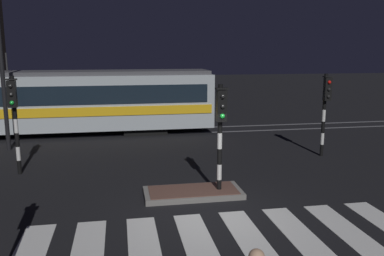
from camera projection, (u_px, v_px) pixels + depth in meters
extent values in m
plane|color=black|center=(209.00, 214.00, 10.72)|extent=(120.00, 120.00, 0.00)
cube|color=#59595E|center=(165.00, 134.00, 20.94)|extent=(80.00, 0.12, 0.03)
cube|color=#59595E|center=(162.00, 129.00, 22.32)|extent=(80.00, 0.12, 0.03)
cube|color=silver|center=(145.00, 255.00, 8.58)|extent=(0.71, 3.83, 0.02)
cube|color=silver|center=(201.00, 250.00, 8.79)|extent=(0.71, 3.83, 0.02)
cube|color=silver|center=(254.00, 245.00, 9.00)|extent=(0.71, 3.83, 0.02)
cube|color=silver|center=(305.00, 241.00, 9.21)|extent=(0.71, 3.83, 0.02)
cube|color=silver|center=(354.00, 237.00, 9.42)|extent=(0.71, 3.83, 0.02)
cube|color=slate|center=(193.00, 193.00, 12.10)|extent=(2.91, 1.30, 0.16)
cube|color=brown|center=(193.00, 190.00, 12.09)|extent=(2.62, 1.17, 0.02)
cylinder|color=black|center=(219.00, 187.00, 12.14)|extent=(0.14, 0.14, 0.47)
cylinder|color=white|center=(219.00, 172.00, 12.05)|extent=(0.14, 0.14, 0.47)
cylinder|color=black|center=(219.00, 156.00, 11.96)|extent=(0.14, 0.14, 0.47)
cylinder|color=white|center=(220.00, 141.00, 11.87)|extent=(0.14, 0.14, 0.47)
cylinder|color=black|center=(220.00, 125.00, 11.78)|extent=(0.14, 0.14, 0.47)
cylinder|color=white|center=(220.00, 109.00, 11.69)|extent=(0.14, 0.14, 0.47)
cylinder|color=black|center=(220.00, 92.00, 11.60)|extent=(0.14, 0.14, 0.47)
cube|color=black|center=(222.00, 106.00, 11.51)|extent=(0.28, 0.20, 0.90)
sphere|color=black|center=(223.00, 96.00, 11.35)|extent=(0.14, 0.14, 0.14)
sphere|color=black|center=(223.00, 106.00, 11.40)|extent=(0.14, 0.14, 0.14)
sphere|color=green|center=(222.00, 116.00, 11.46)|extent=(0.14, 0.14, 0.14)
cube|color=black|center=(222.00, 89.00, 11.42)|extent=(0.36, 0.24, 0.04)
cylinder|color=black|center=(19.00, 167.00, 14.19)|extent=(0.14, 0.14, 0.49)
cylinder|color=white|center=(18.00, 154.00, 14.10)|extent=(0.14, 0.14, 0.49)
cylinder|color=black|center=(17.00, 140.00, 14.00)|extent=(0.14, 0.14, 0.49)
cylinder|color=white|center=(16.00, 126.00, 13.91)|extent=(0.14, 0.14, 0.49)
cylinder|color=black|center=(15.00, 112.00, 13.82)|extent=(0.14, 0.14, 0.49)
cylinder|color=white|center=(14.00, 98.00, 13.72)|extent=(0.14, 0.14, 0.49)
cylinder|color=black|center=(12.00, 83.00, 13.63)|extent=(0.14, 0.14, 0.49)
cube|color=black|center=(12.00, 94.00, 13.53)|extent=(0.28, 0.20, 0.90)
sphere|color=black|center=(10.00, 86.00, 13.38)|extent=(0.14, 0.14, 0.14)
sphere|color=black|center=(11.00, 94.00, 13.43)|extent=(0.14, 0.14, 0.14)
sphere|color=green|center=(12.00, 103.00, 13.48)|extent=(0.14, 0.14, 0.14)
cube|color=black|center=(11.00, 79.00, 13.44)|extent=(0.36, 0.24, 0.04)
cylinder|color=black|center=(322.00, 150.00, 16.62)|extent=(0.14, 0.14, 0.48)
cylinder|color=white|center=(322.00, 139.00, 16.53)|extent=(0.14, 0.14, 0.48)
cylinder|color=black|center=(323.00, 127.00, 16.43)|extent=(0.14, 0.14, 0.48)
cylinder|color=white|center=(324.00, 115.00, 16.34)|extent=(0.14, 0.14, 0.48)
cylinder|color=black|center=(324.00, 104.00, 16.25)|extent=(0.14, 0.14, 0.48)
cylinder|color=white|center=(325.00, 92.00, 16.16)|extent=(0.14, 0.14, 0.48)
cylinder|color=black|center=(326.00, 80.00, 16.07)|extent=(0.14, 0.14, 0.48)
cube|color=black|center=(328.00, 89.00, 15.98)|extent=(0.28, 0.20, 0.90)
sphere|color=red|center=(329.00, 82.00, 15.82)|extent=(0.14, 0.14, 0.14)
sphere|color=black|center=(329.00, 89.00, 15.87)|extent=(0.14, 0.14, 0.14)
sphere|color=black|center=(328.00, 97.00, 15.92)|extent=(0.14, 0.14, 0.14)
cube|color=black|center=(328.00, 77.00, 15.88)|extent=(0.36, 0.24, 0.04)
cylinder|color=black|center=(1.00, 59.00, 16.91)|extent=(0.18, 0.18, 7.78)
cube|color=#B2BCC1|center=(59.00, 102.00, 20.40)|extent=(15.50, 2.50, 2.70)
cube|color=yellow|center=(56.00, 113.00, 19.24)|extent=(15.19, 0.04, 0.44)
cube|color=yellow|center=(63.00, 106.00, 21.69)|extent=(15.19, 0.04, 0.44)
cube|color=black|center=(55.00, 96.00, 19.09)|extent=(14.73, 0.03, 0.90)
cube|color=#4C4C51|center=(57.00, 73.00, 20.13)|extent=(15.19, 2.30, 0.20)
cylinder|color=#262628|center=(7.00, 63.00, 19.63)|extent=(0.08, 0.08, 1.00)
cube|color=black|center=(145.00, 129.00, 21.43)|extent=(2.20, 2.00, 0.35)
sphere|color=#F9F2CC|center=(210.00, 106.00, 21.83)|extent=(0.24, 0.24, 0.24)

